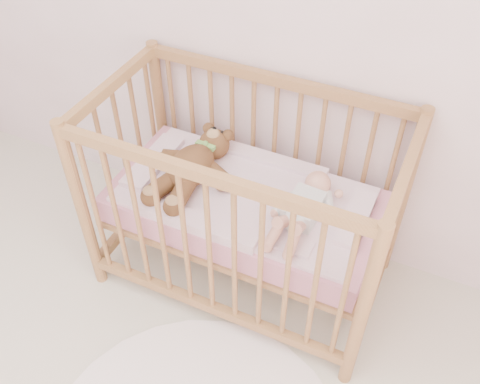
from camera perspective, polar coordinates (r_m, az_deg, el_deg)
The scene contains 5 objects.
crib at distance 2.46m, azimuth 0.49°, elevation -1.30°, with size 1.36×0.76×1.00m, color #B4884C, non-canonical shape.
mattress at distance 2.47m, azimuth 0.49°, elevation -1.54°, with size 1.22×0.62×0.13m, color pink.
blanket at distance 2.42m, azimuth 0.50°, elevation -0.29°, with size 1.10×0.58×0.06m, color #E79FBC, non-canonical shape.
baby at distance 2.28m, azimuth 6.83°, elevation -1.33°, with size 0.25×0.52×0.13m, color white, non-canonical shape.
teddy_bear at distance 2.44m, azimuth -5.25°, elevation 2.64°, with size 0.41×0.59×0.16m, color brown, non-canonical shape.
Camera 1 is at (0.95, 0.01, 2.23)m, focal length 40.00 mm.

